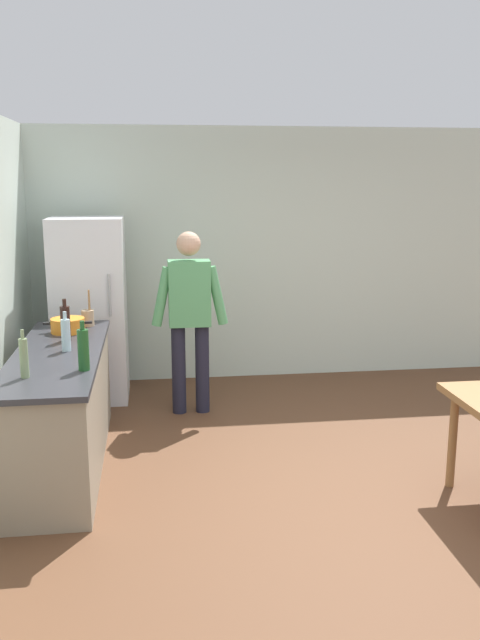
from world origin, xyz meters
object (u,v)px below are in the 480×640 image
at_px(refrigerator, 90,310).
at_px(person, 190,311).
at_px(bottle_wine_green, 83,349).
at_px(cooking_pot, 68,325).
at_px(bottle_water_clear, 66,335).
at_px(bottle_vinegar_tall, 24,357).
at_px(utensil_jar, 88,317).
at_px(bottle_wine_dark, 65,323).

distance_m(refrigerator, person, 1.10).
bearing_deg(bottle_wine_green, cooking_pot, 101.70).
xyz_separation_m(cooking_pot, bottle_water_clear, (0.06, -0.63, 0.07)).
height_order(refrigerator, cooking_pot, refrigerator).
bearing_deg(bottle_vinegar_tall, utensil_jar, 80.05).
height_order(refrigerator, bottle_wine_green, refrigerator).
xyz_separation_m(utensil_jar, bottle_vinegar_tall, (-0.27, -1.53, 0.06)).
relative_size(bottle_wine_green, bottle_vinegar_tall, 1.06).
xyz_separation_m(bottle_wine_green, bottle_water_clear, (-0.18, 0.54, -0.02)).
height_order(person, bottle_wine_dark, person).
xyz_separation_m(bottle_wine_green, bottle_wine_dark, (-0.22, 0.86, 0.00)).
relative_size(utensil_jar, bottle_wine_dark, 0.94).
relative_size(bottle_vinegar_tall, bottle_wine_dark, 0.94).
xyz_separation_m(utensil_jar, bottle_wine_dark, (-0.12, -0.54, 0.07)).
bearing_deg(bottle_water_clear, utensil_jar, 84.45).
bearing_deg(bottle_wine_green, bottle_water_clear, 108.45).
bearing_deg(refrigerator, bottle_wine_dark, -93.32).
height_order(refrigerator, person, refrigerator).
xyz_separation_m(bottle_wine_dark, bottle_water_clear, (0.04, -0.32, -0.02)).
bearing_deg(bottle_water_clear, person, 46.40).
bearing_deg(bottle_water_clear, bottle_wine_dark, 97.12).
bearing_deg(utensil_jar, bottle_wine_green, -86.06).
distance_m(person, utensil_jar, 0.92).
bearing_deg(person, bottle_vinegar_tall, -124.49).
xyz_separation_m(cooking_pot, utensil_jar, (0.15, 0.23, 0.02)).
distance_m(person, bottle_wine_dark, 1.25).
bearing_deg(utensil_jar, cooking_pot, -122.00).
xyz_separation_m(refrigerator, bottle_vinegar_tall, (-0.22, -2.25, 0.14)).
bearing_deg(bottle_wine_dark, cooking_pot, 94.06).
relative_size(bottle_vinegar_tall, bottle_water_clear, 1.07).
bearing_deg(utensil_jar, refrigerator, 93.89).
xyz_separation_m(refrigerator, bottle_water_clear, (-0.03, -1.59, 0.13)).
bearing_deg(cooking_pot, bottle_wine_dark, -85.94).
relative_size(refrigerator, utensil_jar, 5.62).
distance_m(bottle_vinegar_tall, bottle_wine_dark, 0.99).
distance_m(refrigerator, bottle_water_clear, 1.59).
distance_m(cooking_pot, utensil_jar, 0.27).
height_order(person, bottle_water_clear, person).
distance_m(person, bottle_vinegar_tall, 2.06).
xyz_separation_m(refrigerator, cooking_pot, (-0.10, -0.96, 0.06)).
xyz_separation_m(person, utensil_jar, (-0.90, -0.17, 0.00)).
xyz_separation_m(refrigerator, utensil_jar, (0.05, -0.73, 0.08)).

